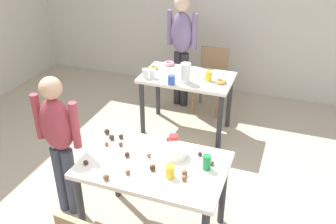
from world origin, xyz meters
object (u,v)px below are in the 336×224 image
object	(u,v)px
dining_table_far	(187,85)
person_girl_near	(59,138)
mixing_bowl	(175,152)
soda_can	(207,162)
chair_far_table	(211,76)
pitcher_far	(186,73)
person_adult_far	(182,42)
dining_table_near	(154,173)

from	to	relation	value
dining_table_far	person_girl_near	distance (m)	1.88
mixing_bowl	soda_can	world-z (taller)	soda_can
chair_far_table	dining_table_far	bearing A→B (deg)	-101.75
soda_can	pitcher_far	world-z (taller)	pitcher_far
chair_far_table	soda_can	xyz separation A→B (m)	(0.54, -2.36, 0.31)
soda_can	person_adult_far	bearing A→B (deg)	112.63
dining_table_far	person_adult_far	size ratio (longest dim) A/B	0.70
chair_far_table	pitcher_far	distance (m)	0.94
person_adult_far	dining_table_far	bearing A→B (deg)	-66.29
chair_far_table	dining_table_near	bearing A→B (deg)	-87.07
chair_far_table	person_adult_far	size ratio (longest dim) A/B	0.56
person_girl_near	pitcher_far	distance (m)	1.72
person_girl_near	person_adult_far	size ratio (longest dim) A/B	0.88
person_girl_near	person_adult_far	bearing A→B (deg)	82.71
mixing_bowl	pitcher_far	bearing A→B (deg)	104.28
mixing_bowl	soda_can	size ratio (longest dim) A/B	1.66
mixing_bowl	person_adult_far	bearing A→B (deg)	106.85
person_adult_far	chair_far_table	bearing A→B (deg)	4.25
mixing_bowl	soda_can	xyz separation A→B (m)	(0.29, -0.07, 0.02)
chair_far_table	person_adult_far	world-z (taller)	person_adult_far
chair_far_table	person_adult_far	distance (m)	0.62
dining_table_far	mixing_bowl	distance (m)	1.66
dining_table_near	person_girl_near	world-z (taller)	person_girl_near
person_adult_far	dining_table_near	bearing A→B (deg)	-77.02
dining_table_near	dining_table_far	world-z (taller)	same
person_adult_far	mixing_bowl	distance (m)	2.36
dining_table_far	person_girl_near	xyz separation A→B (m)	(-0.60, -1.77, 0.18)
dining_table_far	soda_can	distance (m)	1.82
dining_table_far	person_adult_far	world-z (taller)	person_adult_far
chair_far_table	pitcher_far	xyz separation A→B (m)	(-0.11, -0.85, 0.37)
dining_table_near	person_girl_near	distance (m)	0.88
person_adult_far	soda_can	xyz separation A→B (m)	(0.97, -2.33, -0.13)
chair_far_table	person_adult_far	xyz separation A→B (m)	(-0.43, -0.03, 0.44)
dining_table_near	pitcher_far	distance (m)	1.61
person_adult_far	pitcher_far	xyz separation A→B (m)	(0.32, -0.82, -0.08)
dining_table_far	person_girl_near	size ratio (longest dim) A/B	0.80
dining_table_near	soda_can	xyz separation A→B (m)	(0.42, 0.07, 0.17)
chair_far_table	soda_can	world-z (taller)	soda_can
person_adult_far	mixing_bowl	bearing A→B (deg)	-73.15
dining_table_far	pitcher_far	bearing A→B (deg)	-79.32
dining_table_near	mixing_bowl	world-z (taller)	mixing_bowl
chair_far_table	soda_can	bearing A→B (deg)	-77.08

